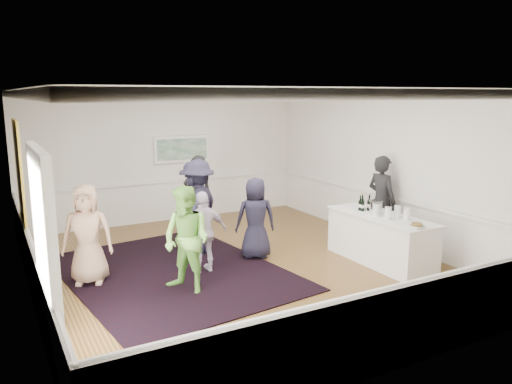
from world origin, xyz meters
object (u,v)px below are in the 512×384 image
nut_bowl (417,226)px  guest_dark_b (198,195)px  guest_lilac (204,232)px  guest_dark_a (198,208)px  guest_green (187,240)px  guest_navy (256,218)px  guest_tan (87,234)px  ice_bucket (376,207)px  bartender (381,201)px  serving_table (381,239)px

nut_bowl → guest_dark_b: bearing=116.7°
guest_lilac → guest_dark_a: guest_dark_a is taller
guest_green → guest_navy: size_ratio=1.09×
guest_tan → ice_bucket: guest_tan is taller
guest_lilac → nut_bowl: 3.66m
guest_dark_b → bartender: bearing=138.5°
bartender → ice_bucket: bartender is taller
guest_lilac → guest_dark_b: (0.82, 2.31, 0.17)m
bartender → guest_navy: size_ratio=1.21×
guest_dark_a → guest_navy: guest_dark_a is taller
guest_dark_a → nut_bowl: 4.08m
guest_dark_a → guest_dark_b: bearing=-153.2°
bartender → guest_navy: (-2.68, 0.55, -0.16)m
guest_dark_a → ice_bucket: 3.42m
serving_table → ice_bucket: 0.60m
serving_table → guest_dark_a: (-2.84, 2.07, 0.49)m
serving_table → bartender: bearing=47.8°
guest_dark_b → nut_bowl: size_ratio=7.05×
guest_green → guest_dark_a: (0.86, 1.66, 0.09)m
guest_dark_a → guest_navy: 1.16m
bartender → ice_bucket: bearing=125.0°
guest_tan → guest_lilac: (1.90, -0.43, -0.11)m
bartender → guest_dark_b: bartender is taller
guest_dark_a → bartender: bearing=119.8°
bartender → guest_green: bartender is taller
guest_navy → ice_bucket: (1.94, -1.19, 0.24)m
guest_tan → guest_dark_b: guest_dark_b is taller
bartender → ice_bucket: size_ratio=7.31×
guest_dark_a → guest_dark_b: size_ratio=1.05×
nut_bowl → guest_green: bearing=159.3°
serving_table → ice_bucket: (0.01, 0.19, 0.57)m
bartender → guest_green: (-4.45, -0.41, -0.09)m
guest_lilac → guest_dark_a: 1.03m
guest_dark_a → nut_bowl: (2.74, -3.02, 0.00)m
guest_dark_b → ice_bucket: 3.97m
guest_dark_b → guest_navy: guest_dark_b is taller
guest_green → guest_tan: bearing=-160.3°
bartender → nut_bowl: 1.97m
guest_navy → guest_lilac: bearing=30.8°
serving_table → guest_navy: bearing=144.4°
bartender → guest_lilac: bartender is taller
serving_table → guest_navy: guest_navy is taller
guest_dark_b → guest_navy: 2.07m
guest_green → guest_lilac: bearing=110.1°
guest_tan → guest_lilac: size_ratio=1.15×
guest_dark_a → guest_dark_b: (0.55, 1.35, -0.04)m
guest_lilac → nut_bowl: size_ratio=5.72×
guest_green → guest_navy: bearing=88.9°
guest_tan → guest_dark_b: bearing=54.2°
guest_tan → guest_navy: 3.10m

